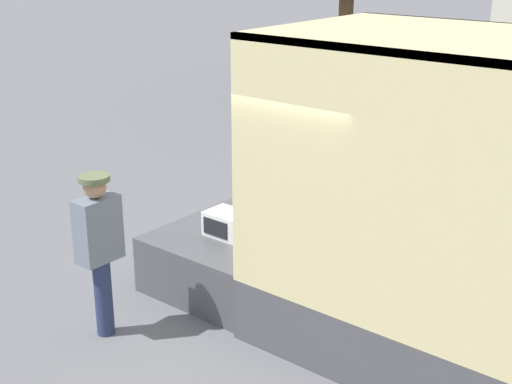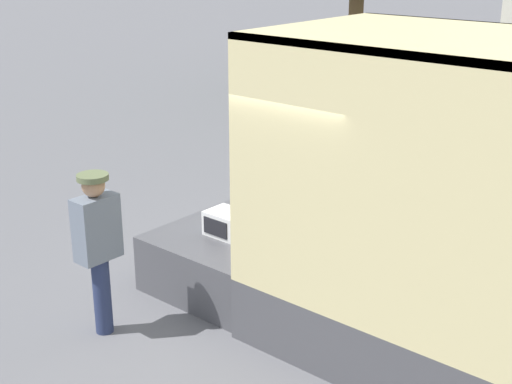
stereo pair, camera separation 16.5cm
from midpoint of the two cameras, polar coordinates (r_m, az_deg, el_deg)
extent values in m
plane|color=slate|center=(8.14, 4.08, -8.38)|extent=(160.00, 160.00, 0.00)
cube|color=#4C4C51|center=(7.14, 17.24, -10.59)|extent=(3.97, 2.26, 0.65)
cube|color=beige|center=(5.58, 14.17, -1.63)|extent=(3.97, 0.06, 2.39)
cube|color=beige|center=(6.28, 19.73, 11.20)|extent=(3.97, 2.26, 0.06)
cylinder|color=orange|center=(6.99, 7.36, -5.61)|extent=(0.32, 0.32, 0.40)
cube|color=#B2A893|center=(7.38, 16.08, -5.09)|extent=(0.44, 0.32, 0.34)
cube|color=olive|center=(6.98, 13.42, -6.71)|extent=(0.44, 0.32, 0.26)
cube|color=#4C4C51|center=(8.42, -0.10, -4.83)|extent=(1.55, 2.15, 0.65)
cube|color=white|center=(7.99, -1.48, -2.59)|extent=(0.54, 0.36, 0.28)
cube|color=black|center=(7.90, -2.68, -2.88)|extent=(0.35, 0.01, 0.19)
cube|color=black|center=(8.49, 1.25, -0.75)|extent=(0.46, 0.36, 0.41)
cylinder|color=slate|center=(8.38, 2.22, -0.91)|extent=(0.17, 0.20, 0.20)
cylinder|color=black|center=(8.48, -1.05, -0.21)|extent=(0.04, 0.04, 0.57)
cylinder|color=black|center=(8.15, 1.78, -1.05)|extent=(0.04, 0.04, 0.57)
cylinder|color=black|center=(8.78, 0.76, 0.49)|extent=(0.04, 0.04, 0.57)
cylinder|color=black|center=(8.46, 3.56, -0.28)|extent=(0.04, 0.04, 0.57)
cylinder|color=black|center=(8.22, 0.34, 1.12)|extent=(0.54, 0.04, 0.04)
cylinder|color=black|center=(8.53, 2.16, 1.80)|extent=(0.54, 0.04, 0.04)
cylinder|color=navy|center=(7.42, -11.58, -8.11)|extent=(0.18, 0.18, 0.82)
cube|color=slate|center=(7.11, -11.98, -2.84)|extent=(0.24, 0.44, 0.65)
sphere|color=tan|center=(6.96, -12.23, 0.51)|extent=(0.23, 0.23, 0.23)
cylinder|color=#606B47|center=(6.93, -12.28, 1.17)|extent=(0.31, 0.31, 0.06)
cylinder|color=brown|center=(18.15, 8.15, 11.57)|extent=(0.36, 0.36, 2.67)
camera|label=1|loc=(0.08, -89.39, 0.22)|focal=50.00mm
camera|label=2|loc=(0.08, 90.61, -0.22)|focal=50.00mm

